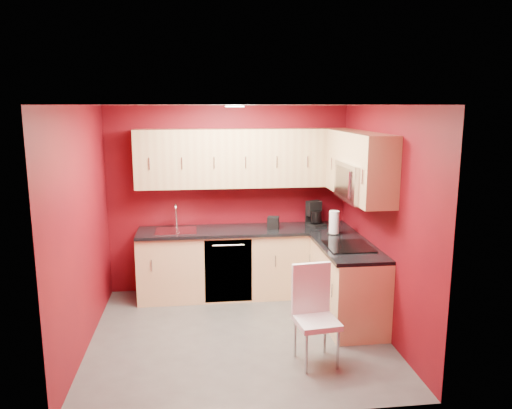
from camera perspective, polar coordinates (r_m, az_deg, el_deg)
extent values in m
plane|color=#524F4C|center=(5.71, -1.98, -14.66)|extent=(3.20, 3.20, 0.00)
plane|color=white|center=(5.14, -2.17, 11.30)|extent=(3.20, 3.20, 0.00)
plane|color=maroon|center=(6.75, -3.16, 0.61)|extent=(3.20, 0.00, 3.20)
plane|color=maroon|center=(3.85, -0.13, -7.61)|extent=(3.20, 0.00, 3.20)
plane|color=maroon|center=(5.40, -19.27, -2.73)|extent=(0.00, 3.00, 3.00)
plane|color=maroon|center=(5.65, 14.34, -1.84)|extent=(0.00, 3.00, 3.00)
cube|color=#EEC288|center=(6.68, -1.19, -6.72)|extent=(2.80, 0.60, 0.87)
cube|color=#EEC288|center=(6.01, 10.39, -9.00)|extent=(0.60, 1.30, 0.87)
cube|color=black|center=(6.54, -1.19, -2.96)|extent=(2.80, 0.63, 0.04)
cube|color=black|center=(5.85, 10.45, -4.87)|extent=(0.63, 1.27, 0.04)
cube|color=tan|center=(6.51, -1.35, 5.35)|extent=(2.80, 0.35, 0.75)
cube|color=tan|center=(6.30, 10.27, 4.97)|extent=(0.35, 0.57, 0.75)
cube|color=tan|center=(5.22, 13.99, 3.54)|extent=(0.35, 0.22, 0.75)
cube|color=tan|center=(5.65, 12.33, 6.33)|extent=(0.35, 0.76, 0.33)
cube|color=silver|center=(5.69, 11.93, 2.57)|extent=(0.40, 0.76, 0.42)
cube|color=black|center=(5.63, 10.10, 2.55)|extent=(0.02, 0.62, 0.33)
cylinder|color=silver|center=(5.41, 10.60, 2.18)|extent=(0.02, 0.02, 0.29)
cube|color=black|center=(5.81, 10.51, -4.73)|extent=(0.50, 0.55, 0.01)
cube|color=silver|center=(6.50, -9.11, -3.04)|extent=(0.52, 0.42, 0.02)
cylinder|color=silver|center=(6.66, -9.09, -1.50)|extent=(0.02, 0.02, 0.26)
torus|color=silver|center=(6.57, -9.15, -0.52)|extent=(0.02, 0.16, 0.16)
cylinder|color=silver|center=(6.51, -9.15, -1.17)|extent=(0.02, 0.02, 0.12)
cube|color=black|center=(6.38, -3.18, -7.59)|extent=(0.60, 0.02, 0.82)
cylinder|color=white|center=(5.44, -2.44, 11.14)|extent=(0.20, 0.20, 0.01)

